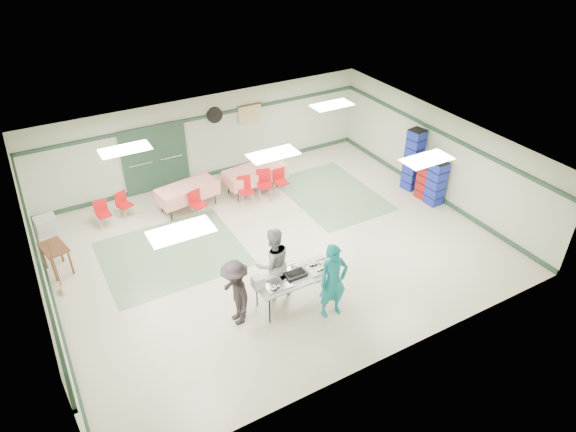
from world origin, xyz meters
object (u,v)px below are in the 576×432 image
chair_c (280,179)px  crate_stack_red (426,178)px  chair_loose_b (102,211)px  office_printer (46,224)px  volunteer_dark (236,293)px  dining_table_b (187,191)px  chair_loose_a (123,202)px  chair_a (264,181)px  broom (55,265)px  dining_table_a (255,174)px  serving_table (296,277)px  crate_stack_blue_b (436,183)px  crate_stack_blue_a (413,160)px  volunteer_teal (333,281)px  printer_table (54,251)px  chair_b (245,187)px  chair_d (197,201)px  volunteer_grey (273,263)px

chair_c → crate_stack_red: 4.40m
chair_loose_b → office_printer: size_ratio=1.60×
volunteer_dark → dining_table_b: size_ratio=0.87×
chair_loose_a → office_printer: size_ratio=1.58×
chair_a → crate_stack_red: bearing=-10.3°
broom → crate_stack_red: bearing=-2.9°
volunteer_dark → dining_table_a: volunteer_dark is taller
serving_table → crate_stack_blue_b: (5.78, 1.70, -0.03)m
dining_table_a → crate_stack_red: 5.18m
serving_table → crate_stack_blue_a: 6.41m
chair_a → office_printer: (-6.04, 0.11, 0.37)m
serving_table → chair_loose_a: size_ratio=2.43×
serving_table → office_printer: 6.46m
chair_loose_b → dining_table_a: bearing=-9.1°
serving_table → volunteer_teal: size_ratio=1.05×
printer_table → chair_b: bearing=-5.7°
serving_table → chair_c: chair_c is taller
crate_stack_red → office_printer: crate_stack_red is taller
serving_table → chair_loose_a: 6.05m
volunteer_teal → chair_loose_a: (-2.99, 6.23, -0.43)m
crate_stack_blue_a → chair_b: bearing=160.6°
dining_table_b → chair_loose_a: size_ratio=2.36×
volunteer_dark → chair_d: size_ratio=1.92×
chair_loose_a → printer_table: 2.67m
serving_table → chair_d: chair_d is taller
chair_a → chair_loose_a: size_ratio=1.19×
volunteer_dark → crate_stack_blue_b: volunteer_dark is taller
crate_stack_blue_b → broom: size_ratio=0.92×
dining_table_a → crate_stack_blue_b: size_ratio=1.44×
chair_loose_a → crate_stack_blue_a: crate_stack_blue_a is taller
chair_a → chair_loose_a: chair_a is taller
volunteer_dark → chair_a: size_ratio=1.73×
dining_table_b → chair_loose_a: chair_loose_a is taller
serving_table → printer_table: size_ratio=2.15×
chair_b → crate_stack_red: crate_stack_red is taller
volunteer_dark → volunteer_teal: bearing=69.2°
chair_a → chair_b: size_ratio=1.06×
dining_table_a → volunteer_teal: bearing=-105.1°
chair_loose_a → printer_table: bearing=-164.3°
chair_d → printer_table: chair_d is taller
chair_a → chair_loose_a: (-3.98, 1.03, -0.10)m
volunteer_dark → printer_table: volunteer_dark is taller
printer_table → office_printer: bearing=77.4°
dining_table_a → crate_stack_blue_b: 5.44m
volunteer_teal → crate_stack_red: (5.25, 2.84, -0.25)m
volunteer_grey → dining_table_a: (1.81, 4.56, -0.33)m
dining_table_b → chair_loose_b: bearing=164.1°
dining_table_b → chair_a: chair_a is taller
broom → printer_table: bearing=86.4°
chair_loose_b → volunteer_grey: bearing=-65.7°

